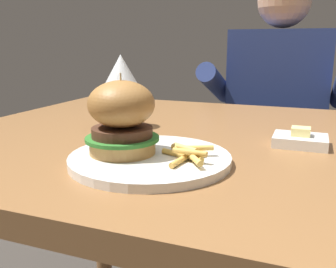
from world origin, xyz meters
TOP-DOWN VIEW (x-y plane):
  - dining_table at (0.00, 0.00)m, footprint 1.16×0.88m
  - main_plate at (-0.05, -0.21)m, footprint 0.27×0.27m
  - burger_sandwich at (-0.10, -0.22)m, footprint 0.12×0.12m
  - fries_pile at (0.01, -0.22)m, footprint 0.09×0.09m
  - wine_glass at (-0.23, 0.02)m, footprint 0.07×0.07m
  - butter_dish at (0.17, -0.01)m, footprint 0.10×0.08m
  - diner_person at (0.07, 0.72)m, footprint 0.51×0.36m

SIDE VIEW (x-z plane):
  - diner_person at x=0.07m, z-range -0.02..1.15m
  - dining_table at x=0.00m, z-range 0.28..1.02m
  - main_plate at x=-0.05m, z-range 0.74..0.75m
  - butter_dish at x=0.17m, z-range 0.73..0.77m
  - fries_pile at x=0.01m, z-range 0.75..0.78m
  - burger_sandwich at x=-0.10m, z-range 0.75..0.88m
  - wine_glass at x=-0.23m, z-range 0.78..0.95m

